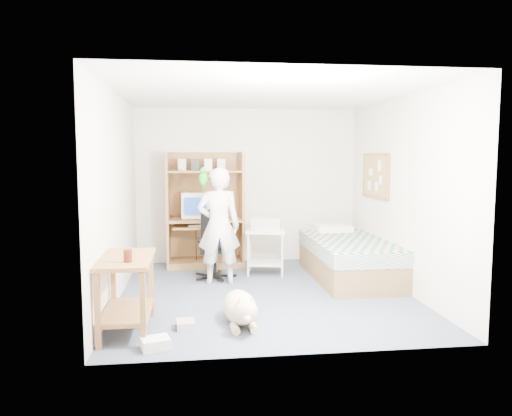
{
  "coord_description": "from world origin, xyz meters",
  "views": [
    {
      "loc": [
        -0.88,
        -6.14,
        1.74
      ],
      "look_at": [
        -0.06,
        0.4,
        1.05
      ],
      "focal_mm": 35.0,
      "sensor_mm": 36.0,
      "label": 1
    }
  ],
  "objects_px": {
    "dog": "(241,308)",
    "person": "(219,226)",
    "computer_hutch": "(205,214)",
    "side_desk": "(127,283)",
    "bed": "(349,258)",
    "office_chair": "(214,254)",
    "printer_cart": "(266,244)"
  },
  "relations": [
    {
      "from": "bed",
      "to": "computer_hutch",
      "type": "bearing_deg",
      "value": 150.71
    },
    {
      "from": "side_desk",
      "to": "office_chair",
      "type": "height_order",
      "value": "office_chair"
    },
    {
      "from": "computer_hutch",
      "to": "printer_cart",
      "type": "bearing_deg",
      "value": -39.76
    },
    {
      "from": "office_chair",
      "to": "person",
      "type": "height_order",
      "value": "person"
    },
    {
      "from": "computer_hutch",
      "to": "person",
      "type": "distance_m",
      "value": 1.15
    },
    {
      "from": "computer_hutch",
      "to": "dog",
      "type": "bearing_deg",
      "value": -84.27
    },
    {
      "from": "office_chair",
      "to": "dog",
      "type": "distance_m",
      "value": 2.04
    },
    {
      "from": "person",
      "to": "dog",
      "type": "height_order",
      "value": "person"
    },
    {
      "from": "bed",
      "to": "printer_cart",
      "type": "height_order",
      "value": "printer_cart"
    },
    {
      "from": "computer_hutch",
      "to": "side_desk",
      "type": "xyz_separation_m",
      "value": [
        -0.85,
        -2.94,
        -0.33
      ]
    },
    {
      "from": "office_chair",
      "to": "person",
      "type": "distance_m",
      "value": 0.55
    },
    {
      "from": "dog",
      "to": "printer_cart",
      "type": "relative_size",
      "value": 1.59
    },
    {
      "from": "bed",
      "to": "office_chair",
      "type": "height_order",
      "value": "office_chair"
    },
    {
      "from": "dog",
      "to": "person",
      "type": "bearing_deg",
      "value": 91.68
    },
    {
      "from": "computer_hutch",
      "to": "person",
      "type": "relative_size",
      "value": 1.13
    },
    {
      "from": "computer_hutch",
      "to": "side_desk",
      "type": "relative_size",
      "value": 1.8
    },
    {
      "from": "side_desk",
      "to": "computer_hutch",
      "type": "bearing_deg",
      "value": 73.86
    },
    {
      "from": "computer_hutch",
      "to": "office_chair",
      "type": "xyz_separation_m",
      "value": [
        0.1,
        -0.84,
        -0.48
      ]
    },
    {
      "from": "computer_hutch",
      "to": "person",
      "type": "bearing_deg",
      "value": -82.3
    },
    {
      "from": "bed",
      "to": "person",
      "type": "height_order",
      "value": "person"
    },
    {
      "from": "person",
      "to": "computer_hutch",
      "type": "bearing_deg",
      "value": -82.07
    },
    {
      "from": "bed",
      "to": "dog",
      "type": "height_order",
      "value": "bed"
    },
    {
      "from": "bed",
      "to": "printer_cart",
      "type": "xyz_separation_m",
      "value": [
        -1.13,
        0.4,
        0.16
      ]
    },
    {
      "from": "side_desk",
      "to": "printer_cart",
      "type": "xyz_separation_m",
      "value": [
        1.72,
        2.22,
        -0.05
      ]
    },
    {
      "from": "dog",
      "to": "printer_cart",
      "type": "xyz_separation_m",
      "value": [
        0.58,
        2.15,
        0.27
      ]
    },
    {
      "from": "side_desk",
      "to": "person",
      "type": "xyz_separation_m",
      "value": [
        1.0,
        1.79,
        0.3
      ]
    },
    {
      "from": "computer_hutch",
      "to": "office_chair",
      "type": "bearing_deg",
      "value": -82.89
    },
    {
      "from": "bed",
      "to": "dog",
      "type": "relative_size",
      "value": 1.89
    },
    {
      "from": "printer_cart",
      "to": "dog",
      "type": "bearing_deg",
      "value": -94.25
    },
    {
      "from": "computer_hutch",
      "to": "dog",
      "type": "distance_m",
      "value": 2.96
    },
    {
      "from": "person",
      "to": "printer_cart",
      "type": "bearing_deg",
      "value": -148.97
    },
    {
      "from": "side_desk",
      "to": "dog",
      "type": "xyz_separation_m",
      "value": [
        1.14,
        0.07,
        -0.32
      ]
    }
  ]
}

